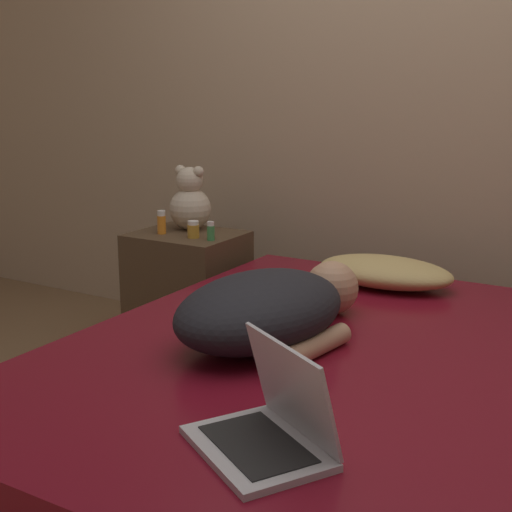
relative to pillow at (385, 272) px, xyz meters
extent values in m
plane|color=brown|center=(0.08, -0.71, -0.51)|extent=(12.00, 12.00, 0.00)
cube|color=tan|center=(0.08, 0.52, 0.79)|extent=(8.00, 0.06, 2.60)
cube|color=brown|center=(0.08, -0.71, -0.39)|extent=(1.43, 1.90, 0.24)
cube|color=maroon|center=(0.08, -0.71, -0.16)|extent=(1.40, 1.86, 0.22)
cube|color=brown|center=(-0.92, 0.03, -0.24)|extent=(0.46, 0.38, 0.56)
ellipsoid|color=tan|center=(0.00, 0.00, 0.00)|extent=(0.51, 0.29, 0.11)
ellipsoid|color=black|center=(-0.09, -0.76, 0.05)|extent=(0.48, 0.64, 0.21)
sphere|color=tan|center=(-0.03, -0.40, 0.03)|extent=(0.17, 0.17, 0.17)
cylinder|color=tan|center=(0.09, -0.76, -0.02)|extent=(0.10, 0.27, 0.06)
cube|color=silver|center=(0.21, -1.30, -0.05)|extent=(0.37, 0.34, 0.02)
cube|color=black|center=(0.21, -1.30, -0.04)|extent=(0.29, 0.26, 0.00)
cube|color=silver|center=(0.26, -1.23, 0.07)|extent=(0.28, 0.20, 0.21)
cube|color=black|center=(0.26, -1.23, 0.07)|extent=(0.25, 0.18, 0.18)
sphere|color=beige|center=(-0.96, 0.11, 0.14)|extent=(0.19, 0.19, 0.19)
sphere|color=beige|center=(-0.96, 0.11, 0.26)|extent=(0.12, 0.12, 0.12)
sphere|color=beige|center=(-1.01, 0.11, 0.30)|extent=(0.05, 0.05, 0.05)
sphere|color=beige|center=(-0.91, 0.11, 0.30)|extent=(0.05, 0.05, 0.05)
cylinder|color=#3D8E4C|center=(-0.75, -0.04, 0.07)|extent=(0.03, 0.03, 0.06)
cylinder|color=white|center=(-0.75, -0.04, 0.11)|extent=(0.03, 0.03, 0.02)
cylinder|color=orange|center=(-1.01, -0.03, 0.08)|extent=(0.04, 0.04, 0.08)
cylinder|color=white|center=(-1.01, -0.03, 0.13)|extent=(0.03, 0.03, 0.02)
cylinder|color=gold|center=(-0.84, -0.03, 0.07)|extent=(0.05, 0.05, 0.06)
cylinder|color=white|center=(-0.84, -0.03, 0.11)|extent=(0.05, 0.05, 0.02)
camera|label=1|loc=(0.88, -2.43, 0.68)|focal=50.00mm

